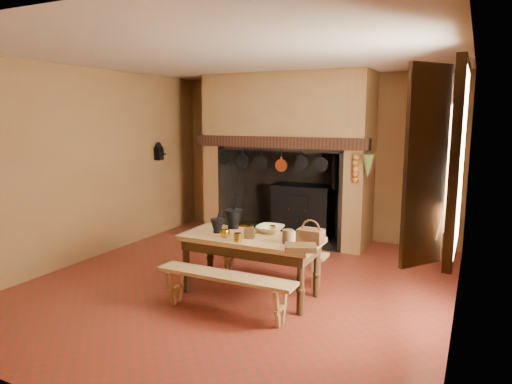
# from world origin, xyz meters

# --- Properties ---
(floor) EXTENTS (5.50, 5.50, 0.00)m
(floor) POSITION_xyz_m (0.00, 0.00, 0.00)
(floor) COLOR maroon
(floor) RESTS_ON ground
(ceiling) EXTENTS (5.50, 5.50, 0.00)m
(ceiling) POSITION_xyz_m (0.00, 0.00, 2.80)
(ceiling) COLOR silver
(ceiling) RESTS_ON back_wall
(back_wall) EXTENTS (5.00, 0.02, 2.80)m
(back_wall) POSITION_xyz_m (0.00, 2.75, 1.40)
(back_wall) COLOR olive
(back_wall) RESTS_ON floor
(wall_left) EXTENTS (0.02, 5.50, 2.80)m
(wall_left) POSITION_xyz_m (-2.50, 0.00, 1.40)
(wall_left) COLOR olive
(wall_left) RESTS_ON floor
(wall_right) EXTENTS (0.02, 5.50, 2.80)m
(wall_right) POSITION_xyz_m (2.50, 0.00, 1.40)
(wall_right) COLOR olive
(wall_right) RESTS_ON floor
(wall_front) EXTENTS (5.00, 0.02, 2.80)m
(wall_front) POSITION_xyz_m (0.00, -2.75, 1.40)
(wall_front) COLOR olive
(wall_front) RESTS_ON floor
(chimney_breast) EXTENTS (2.95, 0.96, 2.80)m
(chimney_breast) POSITION_xyz_m (-0.30, 2.31, 1.81)
(chimney_breast) COLOR olive
(chimney_breast) RESTS_ON floor
(iron_range) EXTENTS (1.12, 0.55, 1.60)m
(iron_range) POSITION_xyz_m (-0.04, 2.45, 0.48)
(iron_range) COLOR black
(iron_range) RESTS_ON floor
(hearth_pans) EXTENTS (0.51, 0.62, 0.20)m
(hearth_pans) POSITION_xyz_m (-1.05, 2.22, 0.09)
(hearth_pans) COLOR #BA8D2B
(hearth_pans) RESTS_ON floor
(hanging_pans) EXTENTS (1.92, 0.29, 0.27)m
(hanging_pans) POSITION_xyz_m (-0.34, 1.81, 1.36)
(hanging_pans) COLOR black
(hanging_pans) RESTS_ON chimney_breast
(onion_string) EXTENTS (0.12, 0.10, 0.46)m
(onion_string) POSITION_xyz_m (1.00, 1.79, 1.33)
(onion_string) COLOR #A9561F
(onion_string) RESTS_ON chimney_breast
(herb_bunch) EXTENTS (0.20, 0.20, 0.35)m
(herb_bunch) POSITION_xyz_m (1.18, 1.79, 1.38)
(herb_bunch) COLOR #545E2C
(herb_bunch) RESTS_ON chimney_breast
(window) EXTENTS (0.39, 1.75, 1.76)m
(window) POSITION_xyz_m (2.35, -0.40, 1.70)
(window) COLOR white
(window) RESTS_ON wall_right
(wall_coffee_mill) EXTENTS (0.23, 0.16, 0.31)m
(wall_coffee_mill) POSITION_xyz_m (-2.42, 1.55, 1.52)
(wall_coffee_mill) COLOR black
(wall_coffee_mill) RESTS_ON wall_left
(work_table) EXTENTS (1.64, 0.73, 0.71)m
(work_table) POSITION_xyz_m (0.29, -0.26, 0.60)
(work_table) COLOR tan
(work_table) RESTS_ON floor
(bench_front) EXTENTS (1.58, 0.28, 0.44)m
(bench_front) POSITION_xyz_m (0.29, -0.87, 0.33)
(bench_front) COLOR tan
(bench_front) RESTS_ON floor
(bench_back) EXTENTS (1.51, 0.26, 0.43)m
(bench_back) POSITION_xyz_m (0.29, 0.29, 0.32)
(bench_back) COLOR tan
(bench_back) RESTS_ON floor
(mortar_large) EXTENTS (0.24, 0.24, 0.40)m
(mortar_large) POSITION_xyz_m (-0.08, -0.00, 0.84)
(mortar_large) COLOR black
(mortar_large) RESTS_ON work_table
(mortar_small) EXTENTS (0.17, 0.17, 0.29)m
(mortar_small) POSITION_xyz_m (-0.15, -0.28, 0.81)
(mortar_small) COLOR black
(mortar_small) RESTS_ON work_table
(coffee_grinder) EXTENTS (0.17, 0.14, 0.18)m
(coffee_grinder) POSITION_xyz_m (0.31, -0.33, 0.78)
(coffee_grinder) COLOR #351F10
(coffee_grinder) RESTS_ON work_table
(brass_mug_a) EXTENTS (0.12, 0.12, 0.10)m
(brass_mug_a) POSITION_xyz_m (0.26, -0.53, 0.76)
(brass_mug_a) COLOR #BA8D2B
(brass_mug_a) RESTS_ON work_table
(brass_mug_b) EXTENTS (0.10, 0.10, 0.08)m
(brass_mug_b) POSITION_xyz_m (0.44, 0.02, 0.75)
(brass_mug_b) COLOR #BA8D2B
(brass_mug_b) RESTS_ON work_table
(mixing_bowl) EXTENTS (0.35, 0.35, 0.08)m
(mixing_bowl) POSITION_xyz_m (0.42, 0.01, 0.75)
(mixing_bowl) COLOR beige
(mixing_bowl) RESTS_ON work_table
(stoneware_crock) EXTENTS (0.12, 0.12, 0.15)m
(stoneware_crock) POSITION_xyz_m (0.79, -0.35, 0.79)
(stoneware_crock) COLOR brown
(stoneware_crock) RESTS_ON work_table
(glass_jar) EXTENTS (0.10, 0.10, 0.14)m
(glass_jar) POSITION_xyz_m (0.83, -0.33, 0.78)
(glass_jar) COLOR beige
(glass_jar) RESTS_ON work_table
(wicker_basket) EXTENTS (0.28, 0.21, 0.27)m
(wicker_basket) POSITION_xyz_m (1.01, -0.21, 0.80)
(wicker_basket) COLOR #432914
(wicker_basket) RESTS_ON work_table
(wooden_tray) EXTENTS (0.39, 0.34, 0.06)m
(wooden_tray) POSITION_xyz_m (1.01, -0.53, 0.74)
(wooden_tray) COLOR #351F10
(wooden_tray) RESTS_ON work_table
(brass_cup) EXTENTS (0.13, 0.13, 0.10)m
(brass_cup) POSITION_xyz_m (0.04, -0.44, 0.76)
(brass_cup) COLOR #BA8D2B
(brass_cup) RESTS_ON work_table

